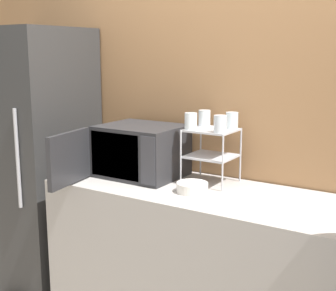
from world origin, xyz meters
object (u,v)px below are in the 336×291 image
glass_back_right (232,120)px  dish_rack (211,144)px  microwave (138,151)px  glass_front_right (220,124)px  bowl (192,188)px  refrigerator (37,159)px  glass_back_left (204,118)px  glass_front_left (191,121)px

glass_back_right → dish_rack: bearing=-141.5°
microwave → dish_rack: (0.45, 0.11, 0.07)m
microwave → glass_front_right: 0.59m
bowl → refrigerator: bearing=176.8°
bowl → refrigerator: size_ratio=0.10×
dish_rack → glass_back_right: (0.09, 0.07, 0.14)m
microwave → glass_back_right: 0.61m
microwave → glass_back_left: size_ratio=8.20×
glass_front_left → refrigerator: bearing=-176.7°
glass_front_right → glass_front_left: bearing=179.3°
glass_back_left → bowl: bearing=-73.4°
refrigerator → glass_front_right: bearing=2.8°
dish_rack → glass_front_left: size_ratio=3.34×
glass_front_left → refrigerator: size_ratio=0.05×
dish_rack → microwave: bearing=-166.9°
glass_back_left → bowl: (0.09, -0.30, -0.35)m
glass_front_right → glass_back_left: (-0.18, 0.15, 0.00)m
glass_front_left → glass_back_left: same height
glass_back_right → refrigerator: refrigerator is taller
glass_back_right → glass_back_left: 0.18m
glass_front_left → refrigerator: (-1.22, -0.07, -0.36)m
dish_rack → refrigerator: bearing=-173.5°
microwave → glass_back_right: bearing=18.2°
glass_back_left → refrigerator: (-1.23, -0.22, -0.36)m
glass_back_left → bowl: glass_back_left is taller
microwave → dish_rack: 0.47m
dish_rack → glass_back_left: size_ratio=3.34×
glass_front_left → glass_back_left: 0.15m
bowl → microwave: bearing=165.3°
glass_front_right → refrigerator: size_ratio=0.05×
dish_rack → glass_front_left: glass_front_left is taller
glass_front_right → glass_back_left: same height
microwave → glass_back_left: glass_back_left is taller
glass_front_right → bowl: glass_front_right is taller
glass_front_right → bowl: 0.39m
dish_rack → glass_back_left: bearing=139.6°
glass_front_left → bowl: size_ratio=0.55×
glass_back_right → bowl: glass_back_right is taller
glass_back_right → bowl: size_ratio=0.55×
glass_back_left → glass_front_right: bearing=-40.5°
glass_front_left → glass_back_left: bearing=87.1°
bowl → glass_front_right: bearing=57.6°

